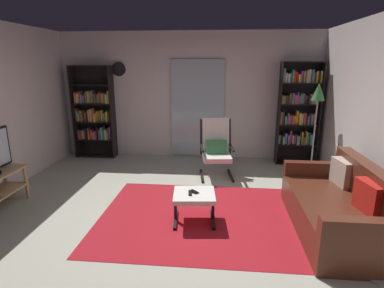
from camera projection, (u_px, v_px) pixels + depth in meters
ground_plane at (166, 221)px, 3.99m from camera, size 7.02×7.02×0.00m
wall_back at (189, 96)px, 6.44m from camera, size 5.60×0.06×2.60m
glass_door_panel at (197, 109)px, 6.43m from camera, size 1.10×0.01×2.00m
area_rug at (200, 217)px, 4.09m from camera, size 2.63×2.11×0.01m
bookshelf_near_tv at (94, 114)px, 6.54m from camera, size 0.84×0.30×1.93m
bookshelf_near_sofa at (298, 110)px, 6.02m from camera, size 0.77×0.30×2.00m
leather_sofa at (341, 208)px, 3.69m from camera, size 0.91×1.82×0.82m
lounge_armchair at (216, 146)px, 5.49m from camera, size 0.64×0.71×1.02m
ottoman at (194, 198)px, 3.90m from camera, size 0.56×0.53×0.39m
tv_remote at (190, 193)px, 3.87m from camera, size 0.06×0.15×0.02m
cell_phone at (194, 192)px, 3.92m from camera, size 0.15×0.15×0.01m
floor_lamp_by_shelf at (318, 99)px, 5.28m from camera, size 0.23×0.23×1.65m
wall_clock at (119, 69)px, 6.36m from camera, size 0.29×0.03×0.29m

